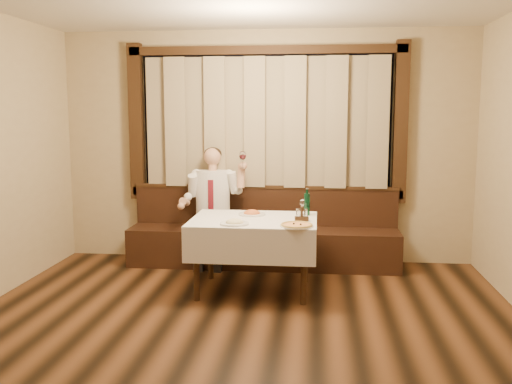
# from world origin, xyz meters

# --- Properties ---
(room) EXTENTS (5.01, 6.01, 2.81)m
(room) POSITION_xyz_m (-0.00, 0.97, 1.50)
(room) COLOR black
(room) RESTS_ON ground
(banquette) EXTENTS (3.20, 0.61, 0.94)m
(banquette) POSITION_xyz_m (0.00, 2.72, 0.31)
(banquette) COLOR black
(banquette) RESTS_ON ground
(dining_table) EXTENTS (1.27, 0.97, 0.76)m
(dining_table) POSITION_xyz_m (0.00, 1.70, 0.65)
(dining_table) COLOR black
(dining_table) RESTS_ON ground
(pizza) EXTENTS (0.32, 0.32, 0.03)m
(pizza) POSITION_xyz_m (0.45, 1.34, 0.77)
(pizza) COLOR white
(pizza) RESTS_ON dining_table
(pasta_red) EXTENTS (0.28, 0.28, 0.10)m
(pasta_red) POSITION_xyz_m (-0.04, 1.90, 0.80)
(pasta_red) COLOR white
(pasta_red) RESTS_ON dining_table
(pasta_cream) EXTENTS (0.28, 0.28, 0.10)m
(pasta_cream) POSITION_xyz_m (-0.15, 1.38, 0.79)
(pasta_cream) COLOR white
(pasta_cream) RESTS_ON dining_table
(green_bottle) EXTENTS (0.06, 0.06, 0.29)m
(green_bottle) POSITION_xyz_m (0.53, 1.94, 0.88)
(green_bottle) COLOR #11502D
(green_bottle) RESTS_ON dining_table
(table_wine_glass) EXTENTS (0.06, 0.06, 0.17)m
(table_wine_glass) POSITION_xyz_m (0.48, 1.95, 0.88)
(table_wine_glass) COLOR white
(table_wine_glass) RESTS_ON dining_table
(cruet_caddy) EXTENTS (0.14, 0.09, 0.14)m
(cruet_caddy) POSITION_xyz_m (0.49, 1.62, 0.81)
(cruet_caddy) COLOR black
(cruet_caddy) RESTS_ON dining_table
(seated_man) EXTENTS (0.77, 0.58, 1.41)m
(seated_man) POSITION_xyz_m (-0.60, 2.63, 0.82)
(seated_man) COLOR black
(seated_man) RESTS_ON ground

